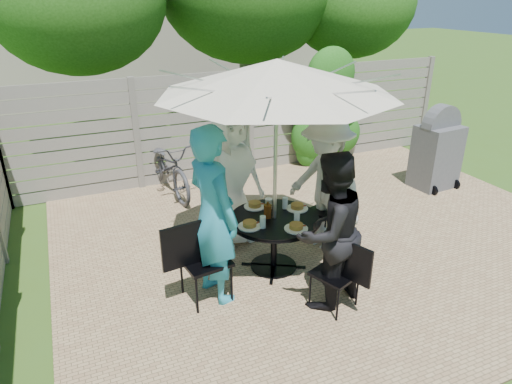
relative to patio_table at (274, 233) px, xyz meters
name	(u,v)px	position (x,y,z in m)	size (l,w,h in m)	color
backyard_envelope	(157,8)	(1.11, 10.40, 2.14)	(60.00, 60.00, 5.00)	#38581B
patio_table	(274,233)	(0.00, 0.00, 0.00)	(1.26, 1.26, 0.68)	black
umbrella	(277,77)	(0.00, 0.00, 1.79)	(3.08, 3.08, 2.44)	silver
chair_back	(226,218)	(-0.25, 0.93, -0.18)	(0.57, 0.74, 0.96)	black
person_back	(231,178)	(-0.22, 0.80, 0.43)	(0.88, 0.57, 1.81)	white
chair_left	(205,276)	(-0.93, -0.25, -0.18)	(0.72, 0.52, 0.96)	black
person_left	(213,216)	(-0.80, -0.22, 0.49)	(0.70, 0.46, 1.92)	teal
chair_front	(335,287)	(0.25, -0.93, -0.22)	(0.52, 0.64, 0.84)	black
person_front	(329,232)	(0.22, -0.80, 0.37)	(0.82, 0.64, 1.69)	black
chair_right	(330,223)	(0.93, 0.25, -0.19)	(0.72, 0.59, 0.95)	black
person_right	(325,184)	(0.80, 0.22, 0.40)	(1.12, 0.65, 1.74)	beige
plate_back	(255,205)	(-0.09, 0.35, 0.23)	(0.26, 0.26, 0.06)	white
plate_left	(250,225)	(-0.35, -0.09, 0.23)	(0.26, 0.26, 0.06)	white
plate_front	(296,227)	(0.09, -0.35, 0.23)	(0.26, 0.26, 0.06)	white
plate_right	(297,207)	(0.35, 0.09, 0.23)	(0.26, 0.26, 0.06)	white
glass_left	(263,222)	(-0.22, -0.17, 0.27)	(0.07, 0.07, 0.14)	silver
glass_front	(297,217)	(0.17, -0.22, 0.27)	(0.07, 0.07, 0.14)	silver
glass_right	(285,203)	(0.22, 0.17, 0.27)	(0.07, 0.07, 0.14)	silver
syrup_jug	(268,211)	(-0.07, 0.03, 0.28)	(0.09, 0.09, 0.16)	#59280C
coffee_cup	(269,204)	(0.04, 0.24, 0.26)	(0.08, 0.08, 0.12)	#C6B293
bicycle	(168,167)	(-0.59, 2.71, -0.01)	(0.61, 1.75, 0.92)	#333338
bbq_grill	(437,151)	(3.54, 1.16, 0.17)	(0.74, 0.59, 1.41)	#525256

